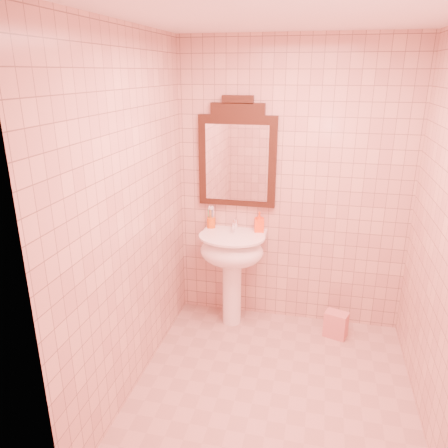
% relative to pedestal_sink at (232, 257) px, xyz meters
% --- Properties ---
extents(floor, '(2.20, 2.20, 0.00)m').
position_rel_pedestal_sink_xyz_m(floor, '(0.48, -0.87, -0.66)').
color(floor, tan).
rests_on(floor, ground).
extents(back_wall, '(2.00, 0.02, 2.50)m').
position_rel_pedestal_sink_xyz_m(back_wall, '(0.48, 0.23, 0.59)').
color(back_wall, '#D8A997').
rests_on(back_wall, floor).
extents(pedestal_sink, '(0.58, 0.58, 0.86)m').
position_rel_pedestal_sink_xyz_m(pedestal_sink, '(0.00, 0.00, 0.00)').
color(pedestal_sink, white).
rests_on(pedestal_sink, floor).
extents(faucet, '(0.04, 0.16, 0.11)m').
position_rel_pedestal_sink_xyz_m(faucet, '(0.00, 0.14, 0.26)').
color(faucet, white).
rests_on(faucet, pedestal_sink).
extents(mirror, '(0.68, 0.06, 0.94)m').
position_rel_pedestal_sink_xyz_m(mirror, '(0.00, 0.20, 0.85)').
color(mirror, black).
rests_on(mirror, back_wall).
extents(toothbrush_cup, '(0.08, 0.08, 0.18)m').
position_rel_pedestal_sink_xyz_m(toothbrush_cup, '(-0.23, 0.16, 0.25)').
color(toothbrush_cup, '#D55911').
rests_on(toothbrush_cup, pedestal_sink).
extents(soap_dispenser, '(0.10, 0.10, 0.18)m').
position_rel_pedestal_sink_xyz_m(soap_dispenser, '(0.21, 0.15, 0.29)').
color(soap_dispenser, '#F94815').
rests_on(soap_dispenser, pedestal_sink).
extents(towel, '(0.22, 0.18, 0.23)m').
position_rel_pedestal_sink_xyz_m(towel, '(0.94, -0.03, -0.55)').
color(towel, tan).
rests_on(towel, floor).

